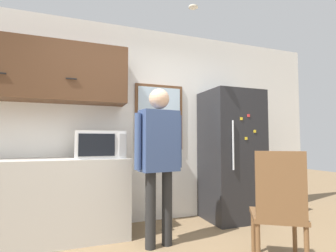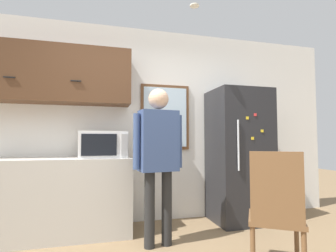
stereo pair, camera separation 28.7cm
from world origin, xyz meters
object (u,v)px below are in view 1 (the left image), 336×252
person (159,150)px  refrigerator (231,155)px  chair (279,206)px  microwave (100,145)px

person → refrigerator: size_ratio=0.92×
person → chair: person is taller
person → refrigerator: refrigerator is taller
chair → refrigerator: bearing=-75.7°
person → chair: 1.25m
person → chair: size_ratio=1.64×
microwave → chair: size_ratio=0.55×
microwave → refrigerator: bearing=0.7°
microwave → person: size_ratio=0.33×
person → microwave: bearing=128.8°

